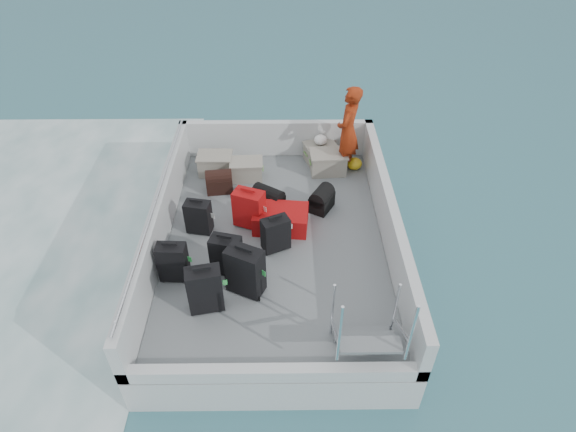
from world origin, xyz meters
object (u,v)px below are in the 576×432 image
suitcase_7 (276,235)px  crate_0 (215,165)px  suitcase_2 (199,217)px  suitcase_1 (173,263)px  suitcase_8 (281,219)px  passenger (348,131)px  crate_2 (320,153)px  suitcase_0 (205,290)px  crate_1 (247,170)px  suitcase_4 (226,256)px  crate_3 (328,163)px  suitcase_5 (249,209)px  suitcase_3 (245,271)px

suitcase_7 → crate_0: bearing=94.2°
suitcase_2 → suitcase_1: bearing=-91.9°
suitcase_8 → passenger: passenger is taller
crate_2 → passenger: size_ratio=0.33×
passenger → suitcase_0: bearing=-10.7°
suitcase_0 → suitcase_2: size_ratio=1.24×
suitcase_1 → suitcase_7: suitcase_1 is taller
suitcase_8 → crate_0: (-1.19, 1.54, 0.01)m
crate_2 → crate_1: bearing=-157.0°
suitcase_0 → suitcase_4: 0.70m
crate_0 → crate_3: size_ratio=0.94×
crate_3 → suitcase_8: bearing=-119.1°
suitcase_7 → suitcase_2: bearing=136.5°
suitcase_5 → passenger: (1.68, 1.54, 0.50)m
suitcase_1 → suitcase_8: (1.49, 1.08, -0.14)m
suitcase_3 → suitcase_8: 1.42m
suitcase_1 → crate_0: 2.65m
suitcase_0 → suitcase_3: 0.59m
suitcase_4 → crate_0: size_ratio=1.07×
suitcase_1 → crate_3: suitcase_1 is taller
suitcase_2 → suitcase_0: bearing=-68.7°
suitcase_3 → suitcase_4: 0.47m
crate_0 → crate_2: size_ratio=1.08×
suitcase_0 → suitcase_2: bearing=89.9°
suitcase_0 → suitcase_2: suitcase_0 is taller
crate_0 → passenger: 2.46m
suitcase_3 → crate_1: 2.70m
crate_1 → passenger: 1.93m
suitcase_4 → crate_0: bearing=114.3°
crate_3 → passenger: passenger is taller
suitcase_4 → suitcase_8: bearing=66.2°
suitcase_8 → crate_1: suitcase_8 is taller
suitcase_2 → suitcase_3: size_ratio=0.76×
suitcase_7 → crate_1: (-0.54, 1.86, -0.12)m
crate_0 → suitcase_0: bearing=-86.1°
suitcase_7 → crate_1: 1.94m
suitcase_0 → crate_1: bearing=72.2°
suitcase_1 → crate_1: bearing=73.1°
crate_2 → passenger: (0.44, -0.34, 0.66)m
suitcase_3 → suitcase_1: bearing=-167.3°
suitcase_1 → suitcase_2: suitcase_1 is taller
suitcase_3 → crate_3: suitcase_3 is taller
suitcase_3 → crate_0: size_ratio=1.26×
suitcase_0 → suitcase_1: suitcase_0 is taller
suitcase_8 → crate_3: bearing=-23.3°
crate_0 → suitcase_5: bearing=-64.7°
suitcase_1 → crate_0: bearing=86.3°
suitcase_4 → suitcase_7: suitcase_4 is taller
crate_1 → crate_3: bearing=7.1°
passenger → suitcase_3: bearing=-6.4°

